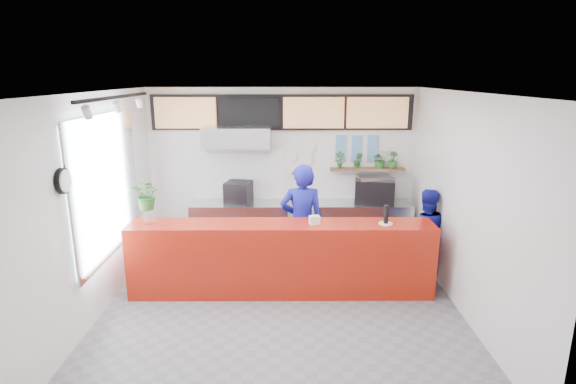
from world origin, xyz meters
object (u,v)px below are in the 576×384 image
(panini_oven, at_px, (238,192))
(staff_right, at_px, (425,234))
(espresso_machine, at_px, (374,191))
(pepper_mill, at_px, (386,214))
(staff_center, at_px, (302,223))
(service_counter, at_px, (281,258))

(panini_oven, relative_size, staff_right, 0.30)
(espresso_machine, relative_size, pepper_mill, 2.59)
(espresso_machine, xyz_separation_m, pepper_mill, (-0.18, -1.84, 0.12))
(staff_right, relative_size, pepper_mill, 5.42)
(staff_center, bearing_deg, espresso_machine, -136.72)
(espresso_machine, height_order, staff_center, staff_center)
(service_counter, height_order, espresso_machine, espresso_machine)
(panini_oven, distance_m, staff_center, 1.75)
(espresso_machine, relative_size, staff_center, 0.37)
(pepper_mill, bearing_deg, panini_oven, 141.88)
(panini_oven, xyz_separation_m, staff_center, (1.13, -1.32, -0.15))
(staff_center, bearing_deg, service_counter, 56.10)
(espresso_machine, xyz_separation_m, staff_center, (-1.39, -1.32, -0.18))
(service_counter, distance_m, espresso_machine, 2.55)
(pepper_mill, bearing_deg, espresso_machine, 84.33)
(panini_oven, xyz_separation_m, espresso_machine, (2.52, 0.00, 0.03))
(service_counter, distance_m, pepper_mill, 1.68)
(staff_center, bearing_deg, staff_right, -178.25)
(pepper_mill, bearing_deg, staff_center, 156.80)
(panini_oven, relative_size, pepper_mill, 1.64)
(service_counter, xyz_separation_m, pepper_mill, (1.53, -0.04, 0.70))
(service_counter, xyz_separation_m, espresso_machine, (1.71, 1.80, 0.58))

